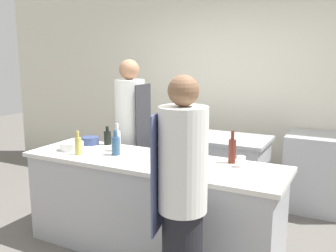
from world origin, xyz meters
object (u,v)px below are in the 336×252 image
(bowl_mixing_large, at_px, (177,160))
(cup, at_px, (241,162))
(chef_at_prep_near, at_px, (182,200))
(stockpot, at_px, (179,122))
(bottle_vinegar, at_px, (232,150))
(oven_range, at_px, (317,172))
(bottle_cooking_oil, at_px, (116,145))
(bottle_olive_oil, at_px, (107,137))
(bottle_sauce, at_px, (117,140))
(bottle_wine, at_px, (78,145))
(bowl_prep_small, at_px, (72,146))
(chef_at_stove, at_px, (131,137))
(bowl_ceramic_blue, at_px, (90,141))

(bowl_mixing_large, xyz_separation_m, cup, (0.53, 0.17, 0.01))
(chef_at_prep_near, relative_size, stockpot, 5.71)
(bottle_vinegar, bearing_deg, oven_range, 69.17)
(bottle_vinegar, bearing_deg, bottle_cooking_oil, -167.03)
(bottle_olive_oil, relative_size, bottle_sauce, 0.71)
(chef_at_prep_near, height_order, bottle_wine, chef_at_prep_near)
(bottle_sauce, bearing_deg, oven_range, 43.67)
(bottle_vinegar, distance_m, bowl_prep_small, 1.60)
(stockpot, bearing_deg, bottle_cooking_oil, -92.83)
(cup, bearing_deg, oven_range, 73.50)
(bottle_wine, bearing_deg, bottle_olive_oil, 90.26)
(bowl_mixing_large, xyz_separation_m, bowl_prep_small, (-1.15, -0.04, 0.00))
(chef_at_stove, xyz_separation_m, cup, (1.45, -0.52, 0.04))
(bottle_vinegar, bearing_deg, bottle_sauce, -174.32)
(bottle_cooking_oil, relative_size, cup, 2.59)
(bowl_prep_small, bearing_deg, bottle_sauce, 22.21)
(bottle_wine, bearing_deg, bowl_mixing_large, 9.46)
(bottle_sauce, height_order, bowl_prep_small, bottle_sauce)
(bowl_mixing_large, bearing_deg, bowl_ceramic_blue, 168.67)
(chef_at_stove, xyz_separation_m, bottle_olive_oil, (-0.05, -0.38, 0.07))
(bowl_ceramic_blue, xyz_separation_m, cup, (1.66, -0.06, 0.01))
(bowl_prep_small, bearing_deg, chef_at_prep_near, -22.14)
(bottle_cooking_oil, distance_m, bowl_prep_small, 0.51)
(chef_at_stove, relative_size, bowl_mixing_large, 7.07)
(cup, relative_size, stockpot, 0.31)
(bowl_prep_small, relative_size, cup, 2.51)
(bottle_wine, bearing_deg, bottle_vinegar, 16.40)
(chef_at_prep_near, height_order, cup, chef_at_prep_near)
(oven_range, height_order, chef_at_stove, chef_at_stove)
(chef_at_prep_near, height_order, bottle_olive_oil, chef_at_prep_near)
(oven_range, height_order, bottle_vinegar, bottle_vinegar)
(bottle_cooking_oil, xyz_separation_m, stockpot, (0.06, 1.27, 0.03))
(chef_at_stove, bearing_deg, bottle_cooking_oil, 21.55)
(oven_range, relative_size, bottle_olive_oil, 4.65)
(oven_range, distance_m, bottle_vinegar, 1.73)
(chef_at_stove, height_order, stockpot, chef_at_stove)
(bottle_vinegar, distance_m, bowl_mixing_large, 0.49)
(bowl_mixing_large, relative_size, bowl_ceramic_blue, 1.37)
(bottle_olive_oil, xyz_separation_m, bottle_sauce, (0.25, -0.17, 0.03))
(bottle_sauce, xyz_separation_m, bowl_mixing_large, (0.72, -0.13, -0.07))
(bottle_sauce, bearing_deg, chef_at_prep_near, -36.22)
(bowl_ceramic_blue, bearing_deg, chef_at_stove, 65.00)
(chef_at_prep_near, xyz_separation_m, cup, (0.16, 0.82, 0.08))
(bowl_ceramic_blue, distance_m, stockpot, 1.18)
(bottle_wine, height_order, stockpot, stockpot)
(bowl_ceramic_blue, xyz_separation_m, stockpot, (0.55, 1.04, 0.08))
(chef_at_stove, relative_size, bottle_vinegar, 6.15)
(chef_at_stove, bearing_deg, oven_range, 119.18)
(chef_at_stove, bearing_deg, bowl_prep_small, -17.71)
(oven_range, relative_size, chef_at_prep_near, 0.53)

